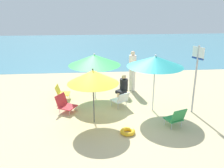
{
  "coord_description": "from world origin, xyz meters",
  "views": [
    {
      "loc": [
        -0.54,
        -7.72,
        3.67
      ],
      "look_at": [
        0.21,
        0.98,
        0.7
      ],
      "focal_mm": 38.91,
      "sensor_mm": 36.0,
      "label": 1
    }
  ],
  "objects_px": {
    "umbrella_teal": "(155,61)",
    "umbrella_green": "(94,60)",
    "beach_chair_a": "(176,118)",
    "person_b": "(132,71)",
    "umbrella_yellow": "(93,77)",
    "beach_chair_b": "(121,99)",
    "person_a": "(123,86)",
    "swim_ring": "(128,132)",
    "warning_sign": "(196,70)",
    "beach_chair_d": "(61,92)",
    "beach_chair_c": "(65,104)"
  },
  "relations": [
    {
      "from": "umbrella_green",
      "to": "beach_chair_a",
      "type": "relative_size",
      "value": 3.02
    },
    {
      "from": "umbrella_teal",
      "to": "person_a",
      "type": "bearing_deg",
      "value": 119.8
    },
    {
      "from": "umbrella_teal",
      "to": "beach_chair_d",
      "type": "distance_m",
      "value": 3.88
    },
    {
      "from": "swim_ring",
      "to": "umbrella_green",
      "type": "bearing_deg",
      "value": 107.18
    },
    {
      "from": "swim_ring",
      "to": "beach_chair_c",
      "type": "bearing_deg",
      "value": 139.16
    },
    {
      "from": "umbrella_teal",
      "to": "beach_chair_c",
      "type": "bearing_deg",
      "value": 176.72
    },
    {
      "from": "person_a",
      "to": "swim_ring",
      "type": "distance_m",
      "value": 3.06
    },
    {
      "from": "umbrella_green",
      "to": "swim_ring",
      "type": "xyz_separation_m",
      "value": [
        0.89,
        -2.86,
        -1.51
      ]
    },
    {
      "from": "beach_chair_d",
      "to": "beach_chair_c",
      "type": "bearing_deg",
      "value": -74.12
    },
    {
      "from": "beach_chair_d",
      "to": "swim_ring",
      "type": "distance_m",
      "value": 3.62
    },
    {
      "from": "beach_chair_c",
      "to": "swim_ring",
      "type": "bearing_deg",
      "value": -10.14
    },
    {
      "from": "person_a",
      "to": "warning_sign",
      "type": "distance_m",
      "value": 3.02
    },
    {
      "from": "warning_sign",
      "to": "umbrella_yellow",
      "type": "bearing_deg",
      "value": 160.83
    },
    {
      "from": "beach_chair_b",
      "to": "beach_chair_d",
      "type": "height_order",
      "value": "beach_chair_b"
    },
    {
      "from": "beach_chair_a",
      "to": "person_b",
      "type": "bearing_deg",
      "value": -7.58
    },
    {
      "from": "person_a",
      "to": "warning_sign",
      "type": "bearing_deg",
      "value": 95.87
    },
    {
      "from": "beach_chair_c",
      "to": "person_a",
      "type": "bearing_deg",
      "value": 61.49
    },
    {
      "from": "umbrella_teal",
      "to": "umbrella_green",
      "type": "bearing_deg",
      "value": 146.26
    },
    {
      "from": "umbrella_yellow",
      "to": "beach_chair_d",
      "type": "relative_size",
      "value": 3.12
    },
    {
      "from": "beach_chair_b",
      "to": "beach_chair_c",
      "type": "relative_size",
      "value": 0.93
    },
    {
      "from": "umbrella_green",
      "to": "beach_chair_d",
      "type": "xyz_separation_m",
      "value": [
        -1.33,
        -0.01,
        -1.26
      ]
    },
    {
      "from": "umbrella_green",
      "to": "beach_chair_c",
      "type": "relative_size",
      "value": 2.56
    },
    {
      "from": "umbrella_teal",
      "to": "beach_chair_d",
      "type": "relative_size",
      "value": 3.53
    },
    {
      "from": "beach_chair_a",
      "to": "beach_chair_d",
      "type": "xyz_separation_m",
      "value": [
        -3.72,
        2.63,
        -0.04
      ]
    },
    {
      "from": "beach_chair_c",
      "to": "person_b",
      "type": "distance_m",
      "value": 3.35
    },
    {
      "from": "umbrella_teal",
      "to": "swim_ring",
      "type": "xyz_separation_m",
      "value": [
        -1.12,
        -1.52,
        -1.72
      ]
    },
    {
      "from": "person_b",
      "to": "beach_chair_a",
      "type": "bearing_deg",
      "value": 21.56
    },
    {
      "from": "beach_chair_b",
      "to": "warning_sign",
      "type": "relative_size",
      "value": 0.31
    },
    {
      "from": "umbrella_yellow",
      "to": "beach_chair_b",
      "type": "xyz_separation_m",
      "value": [
        0.99,
        1.06,
        -1.2
      ]
    },
    {
      "from": "umbrella_teal",
      "to": "warning_sign",
      "type": "height_order",
      "value": "warning_sign"
    },
    {
      "from": "beach_chair_b",
      "to": "person_a",
      "type": "distance_m",
      "value": 1.18
    },
    {
      "from": "person_a",
      "to": "swim_ring",
      "type": "bearing_deg",
      "value": 39.65
    },
    {
      "from": "beach_chair_a",
      "to": "warning_sign",
      "type": "bearing_deg",
      "value": -62.94
    },
    {
      "from": "person_a",
      "to": "umbrella_green",
      "type": "bearing_deg",
      "value": -37.28
    },
    {
      "from": "umbrella_yellow",
      "to": "umbrella_green",
      "type": "bearing_deg",
      "value": 87.76
    },
    {
      "from": "umbrella_teal",
      "to": "warning_sign",
      "type": "xyz_separation_m",
      "value": [
        1.34,
        -0.26,
        -0.27
      ]
    },
    {
      "from": "umbrella_yellow",
      "to": "person_b",
      "type": "height_order",
      "value": "umbrella_yellow"
    },
    {
      "from": "beach_chair_b",
      "to": "person_a",
      "type": "relative_size",
      "value": 0.82
    },
    {
      "from": "umbrella_green",
      "to": "beach_chair_b",
      "type": "bearing_deg",
      "value": -47.56
    },
    {
      "from": "beach_chair_d",
      "to": "warning_sign",
      "type": "height_order",
      "value": "warning_sign"
    },
    {
      "from": "beach_chair_c",
      "to": "person_a",
      "type": "distance_m",
      "value": 2.6
    },
    {
      "from": "umbrella_teal",
      "to": "warning_sign",
      "type": "distance_m",
      "value": 1.39
    },
    {
      "from": "beach_chair_d",
      "to": "person_a",
      "type": "bearing_deg",
      "value": 7.89
    },
    {
      "from": "umbrella_green",
      "to": "warning_sign",
      "type": "bearing_deg",
      "value": -25.5
    },
    {
      "from": "person_a",
      "to": "beach_chair_d",
      "type": "bearing_deg",
      "value": -41.36
    },
    {
      "from": "beach_chair_c",
      "to": "beach_chair_d",
      "type": "bearing_deg",
      "value": 132.8
    },
    {
      "from": "umbrella_teal",
      "to": "umbrella_green",
      "type": "xyz_separation_m",
      "value": [
        -2.01,
        1.34,
        -0.22
      ]
    },
    {
      "from": "beach_chair_d",
      "to": "beach_chair_b",
      "type": "bearing_deg",
      "value": -19.83
    },
    {
      "from": "person_b",
      "to": "warning_sign",
      "type": "xyz_separation_m",
      "value": [
        1.74,
        -2.33,
        0.63
      ]
    },
    {
      "from": "person_b",
      "to": "swim_ring",
      "type": "distance_m",
      "value": 3.76
    }
  ]
}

